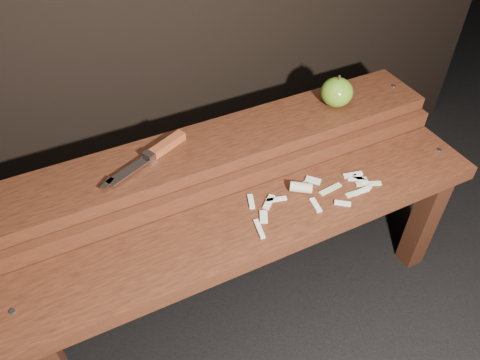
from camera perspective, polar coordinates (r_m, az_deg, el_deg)
name	(u,v)px	position (r m, az deg, el deg)	size (l,w,h in m)	color
ground	(249,298)	(1.48, 1.07, -14.21)	(60.00, 60.00, 0.00)	black
bench_front_tier	(262,239)	(1.16, 2.69, -7.18)	(1.20, 0.20, 0.42)	#37190D
bench_rear_tier	(222,165)	(1.25, -2.15, 1.80)	(1.20, 0.21, 0.50)	#37190D
apple	(337,92)	(1.33, 11.72, 10.44)	(0.09, 0.09, 0.09)	#5D8B1C
knife	(158,151)	(1.17, -9.98, 3.51)	(0.24, 0.12, 0.02)	brown
apple_scraps	(311,192)	(1.18, 8.64, -1.40)	(0.36, 0.15, 0.03)	beige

